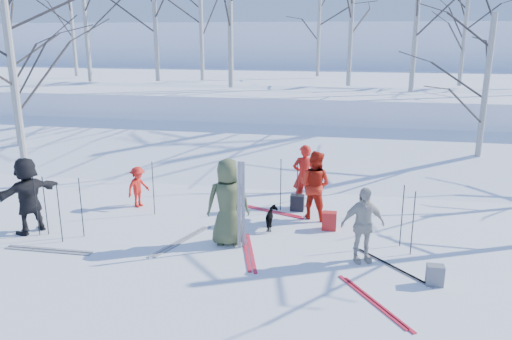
% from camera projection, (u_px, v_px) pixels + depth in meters
% --- Properties ---
extents(ground, '(120.00, 120.00, 0.00)m').
position_uv_depth(ground, '(242.00, 249.00, 10.34)').
color(ground, white).
rests_on(ground, ground).
extents(snow_ramp, '(70.00, 9.49, 4.12)m').
position_uv_depth(snow_ramp, '(287.00, 160.00, 16.92)').
color(snow_ramp, white).
rests_on(snow_ramp, ground).
extents(snow_plateau, '(70.00, 18.00, 2.20)m').
position_uv_depth(snow_plateau, '(312.00, 99.00, 26.16)').
color(snow_plateau, white).
rests_on(snow_plateau, ground).
extents(far_hill, '(90.00, 30.00, 6.00)m').
position_uv_depth(far_hill, '(332.00, 59.00, 45.77)').
color(far_hill, white).
rests_on(far_hill, ground).
extents(skier_olive_center, '(1.02, 0.78, 1.86)m').
position_uv_depth(skier_olive_center, '(228.00, 202.00, 10.38)').
color(skier_olive_center, '#434D2E').
rests_on(skier_olive_center, ground).
extents(skier_red_north, '(0.68, 0.55, 1.62)m').
position_uv_depth(skier_red_north, '(304.00, 176.00, 12.72)').
color(skier_red_north, red).
rests_on(skier_red_north, ground).
extents(skier_redor_behind, '(0.98, 0.88, 1.66)m').
position_uv_depth(skier_redor_behind, '(315.00, 185.00, 11.88)').
color(skier_redor_behind, '#B41D0D').
rests_on(skier_redor_behind, ground).
extents(skier_red_seated, '(0.63, 0.78, 1.06)m').
position_uv_depth(skier_red_seated, '(138.00, 187.00, 12.75)').
color(skier_red_seated, red).
rests_on(skier_red_seated, ground).
extents(skier_cream_east, '(0.96, 0.66, 1.51)m').
position_uv_depth(skier_cream_east, '(363.00, 225.00, 9.62)').
color(skier_cream_east, beige).
rests_on(skier_cream_east, ground).
extents(skier_grey_west, '(1.20, 1.65, 1.73)m').
position_uv_depth(skier_grey_west, '(28.00, 195.00, 11.03)').
color(skier_grey_west, black).
rests_on(skier_grey_west, ground).
extents(dog, '(0.36, 0.64, 0.51)m').
position_uv_depth(dog, '(272.00, 219.00, 11.33)').
color(dog, black).
rests_on(dog, ground).
extents(upright_ski_left, '(0.12, 0.17, 1.90)m').
position_uv_depth(upright_ski_left, '(239.00, 206.00, 10.08)').
color(upright_ski_left, silver).
rests_on(upright_ski_left, ground).
extents(upright_ski_right, '(0.12, 0.23, 1.89)m').
position_uv_depth(upright_ski_right, '(243.00, 206.00, 10.11)').
color(upright_ski_right, silver).
rests_on(upright_ski_right, ground).
extents(ski_pair_a, '(2.09, 2.10, 0.02)m').
position_uv_depth(ski_pair_a, '(391.00, 266.00, 9.56)').
color(ski_pair_a, silver).
rests_on(ski_pair_a, ground).
extents(ski_pair_b, '(1.96, 2.09, 0.02)m').
position_uv_depth(ski_pair_b, '(373.00, 302.00, 8.30)').
color(ski_pair_b, red).
rests_on(ski_pair_b, ground).
extents(ski_pair_c, '(1.41, 2.03, 0.02)m').
position_uv_depth(ski_pair_c, '(181.00, 241.00, 10.72)').
color(ski_pair_c, silver).
rests_on(ski_pair_c, ground).
extents(ski_pair_d, '(0.26, 1.91, 0.02)m').
position_uv_depth(ski_pair_d, '(49.00, 250.00, 10.27)').
color(ski_pair_d, silver).
rests_on(ski_pair_d, ground).
extents(ski_pair_e, '(1.47, 2.03, 0.02)m').
position_uv_depth(ski_pair_e, '(269.00, 211.00, 12.55)').
color(ski_pair_e, red).
rests_on(ski_pair_e, ground).
extents(ski_pair_f, '(1.23, 2.01, 0.02)m').
position_uv_depth(ski_pair_f, '(249.00, 251.00, 10.21)').
color(ski_pair_f, red).
rests_on(ski_pair_f, ground).
extents(ski_pole_a, '(0.02, 0.02, 1.34)m').
position_uv_depth(ski_pole_a, '(413.00, 223.00, 9.92)').
color(ski_pole_a, black).
rests_on(ski_pole_a, ground).
extents(ski_pole_b, '(0.02, 0.02, 1.34)m').
position_uv_depth(ski_pole_b, '(45.00, 206.00, 10.93)').
color(ski_pole_b, black).
rests_on(ski_pole_b, ground).
extents(ski_pole_c, '(0.02, 0.02, 1.34)m').
position_uv_depth(ski_pole_c, '(297.00, 186.00, 12.36)').
color(ski_pole_c, black).
rests_on(ski_pole_c, ground).
extents(ski_pole_d, '(0.02, 0.02, 1.34)m').
position_uv_depth(ski_pole_d, '(36.00, 207.00, 10.88)').
color(ski_pole_d, black).
rests_on(ski_pole_d, ground).
extents(ski_pole_e, '(0.02, 0.02, 1.34)m').
position_uv_depth(ski_pole_e, '(153.00, 188.00, 12.15)').
color(ski_pole_e, black).
rests_on(ski_pole_e, ground).
extents(ski_pole_f, '(0.02, 0.02, 1.34)m').
position_uv_depth(ski_pole_f, '(81.00, 208.00, 10.81)').
color(ski_pole_f, black).
rests_on(ski_pole_f, ground).
extents(ski_pole_g, '(0.02, 0.02, 1.34)m').
position_uv_depth(ski_pole_g, '(402.00, 216.00, 10.32)').
color(ski_pole_g, black).
rests_on(ski_pole_g, ground).
extents(ski_pole_h, '(0.02, 0.02, 1.34)m').
position_uv_depth(ski_pole_h, '(281.00, 185.00, 12.44)').
color(ski_pole_h, black).
rests_on(ski_pole_h, ground).
extents(ski_pole_i, '(0.02, 0.02, 1.34)m').
position_uv_depth(ski_pole_i, '(60.00, 212.00, 10.53)').
color(ski_pole_i, black).
rests_on(ski_pole_i, ground).
extents(backpack_red, '(0.32, 0.22, 0.42)m').
position_uv_depth(backpack_red, '(329.00, 221.00, 11.32)').
color(backpack_red, red).
rests_on(backpack_red, ground).
extents(backpack_grey, '(0.30, 0.20, 0.38)m').
position_uv_depth(backpack_grey, '(435.00, 275.00, 8.83)').
color(backpack_grey, slate).
rests_on(backpack_grey, ground).
extents(backpack_dark, '(0.34, 0.24, 0.40)m').
position_uv_depth(backpack_dark, '(297.00, 203.00, 12.56)').
color(backpack_dark, black).
rests_on(backpack_dark, ground).
extents(birch_plateau_a, '(4.59, 4.59, 5.70)m').
position_uv_depth(birch_plateau_a, '(417.00, 12.00, 18.02)').
color(birch_plateau_a, silver).
rests_on(birch_plateau_a, snow_plateau).
extents(birch_plateau_b, '(4.80, 4.80, 6.00)m').
position_uv_depth(birch_plateau_b, '(85.00, 12.00, 21.83)').
color(birch_plateau_b, silver).
rests_on(birch_plateau_b, snow_plateau).
extents(birch_plateau_c, '(3.42, 3.42, 4.03)m').
position_uv_depth(birch_plateau_c, '(464.00, 36.00, 20.29)').
color(birch_plateau_c, silver).
rests_on(birch_plateau_c, snow_plateau).
extents(birch_plateau_e, '(4.31, 4.31, 5.30)m').
position_uv_depth(birch_plateau_e, '(72.00, 22.00, 24.73)').
color(birch_plateau_e, silver).
rests_on(birch_plateau_e, snow_plateau).
extents(birch_plateau_g, '(4.37, 4.37, 5.38)m').
position_uv_depth(birch_plateau_g, '(201.00, 20.00, 22.58)').
color(birch_plateau_g, silver).
rests_on(birch_plateau_g, snow_plateau).
extents(birch_plateau_h, '(4.07, 4.07, 4.96)m').
position_uv_depth(birch_plateau_h, '(319.00, 26.00, 24.70)').
color(birch_plateau_h, silver).
rests_on(birch_plateau_h, snow_plateau).
extents(birch_plateau_i, '(4.71, 4.71, 5.87)m').
position_uv_depth(birch_plateau_i, '(352.00, 12.00, 20.08)').
color(birch_plateau_i, silver).
rests_on(birch_plateau_i, snow_plateau).
extents(birch_plateau_j, '(5.21, 5.21, 6.59)m').
position_uv_depth(birch_plateau_j, '(230.00, 2.00, 19.36)').
color(birch_plateau_j, silver).
rests_on(birch_plateau_j, snow_plateau).
extents(birch_plateau_k, '(4.87, 4.87, 6.09)m').
position_uv_depth(birch_plateau_k, '(155.00, 12.00, 22.14)').
color(birch_plateau_k, silver).
rests_on(birch_plateau_k, snow_plateau).
extents(birch_edge_a, '(4.95, 4.95, 6.21)m').
position_uv_depth(birch_edge_a, '(14.00, 79.00, 13.71)').
color(birch_edge_a, silver).
rests_on(birch_edge_a, ground).
extents(birch_edge_d, '(4.68, 4.68, 5.82)m').
position_uv_depth(birch_edge_d, '(12.00, 76.00, 16.86)').
color(birch_edge_d, silver).
rests_on(birch_edge_d, ground).
extents(birch_edge_e, '(4.03, 4.03, 4.90)m').
position_uv_depth(birch_edge_e, '(485.00, 99.00, 14.73)').
color(birch_edge_e, silver).
rests_on(birch_edge_e, ground).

